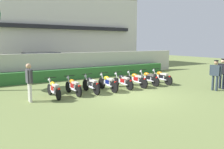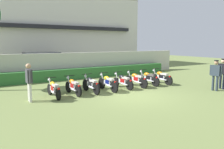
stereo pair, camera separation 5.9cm
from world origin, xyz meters
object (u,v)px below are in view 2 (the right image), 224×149
motorcycle_in_row_1 (73,86)px  motorcycle_in_row_7 (161,77)px  parked_car (44,63)px  motorcycle_in_row_4 (123,81)px  officer_1 (223,71)px  motorcycle_in_row_6 (148,78)px  motorcycle_in_row_2 (91,84)px  inspector_person (29,79)px  motorcycle_in_row_3 (108,83)px  motorcycle_in_row_0 (54,89)px  motorcycle_in_row_5 (136,79)px  officer_0 (216,73)px

motorcycle_in_row_1 → motorcycle_in_row_7: size_ratio=0.95×
parked_car → motorcycle_in_row_4: parked_car is taller
officer_1 → motorcycle_in_row_1: bearing=-14.7°
motorcycle_in_row_1 → motorcycle_in_row_6: size_ratio=0.97×
parked_car → motorcycle_in_row_2: 8.39m
parked_car → inspector_person: 9.06m
motorcycle_in_row_4 → motorcycle_in_row_6: size_ratio=0.99×
motorcycle_in_row_1 → officer_1: officer_1 is taller
motorcycle_in_row_3 → parked_car: bearing=6.8°
motorcycle_in_row_3 → motorcycle_in_row_6: motorcycle_in_row_3 is taller
motorcycle_in_row_0 → motorcycle_in_row_5: bearing=-91.0°
motorcycle_in_row_7 → motorcycle_in_row_5: bearing=85.4°
motorcycle_in_row_1 → motorcycle_in_row_3: size_ratio=0.94×
motorcycle_in_row_4 → officer_1: officer_1 is taller
parked_car → motorcycle_in_row_2: size_ratio=2.50×
motorcycle_in_row_7 → motorcycle_in_row_0: bearing=87.2°
motorcycle_in_row_2 → officer_0: size_ratio=1.10×
motorcycle_in_row_1 → motorcycle_in_row_4: (3.05, -0.06, -0.00)m
parked_car → motorcycle_in_row_3: bearing=-88.5°
parked_car → motorcycle_in_row_1: parked_car is taller
inspector_person → officer_1: officer_1 is taller
parked_car → inspector_person: size_ratio=2.69×
officer_0 → inspector_person: bearing=-26.6°
motorcycle_in_row_0 → motorcycle_in_row_6: size_ratio=0.99×
parked_car → motorcycle_in_row_6: bearing=-69.8°
motorcycle_in_row_2 → officer_1: size_ratio=1.07×
motorcycle_in_row_1 → officer_0: bearing=-117.7°
motorcycle_in_row_4 → officer_0: officer_0 is taller
motorcycle_in_row_3 → officer_0: bearing=-123.7°
motorcycle_in_row_4 → inspector_person: bearing=88.3°
motorcycle_in_row_4 → motorcycle_in_row_7: bearing=-95.8°
motorcycle_in_row_4 → motorcycle_in_row_1: bearing=84.8°
motorcycle_in_row_5 → officer_1: officer_1 is taller
motorcycle_in_row_5 → inspector_person: (-6.23, -0.21, 0.59)m
motorcycle_in_row_7 → inspector_person: inspector_person is taller
motorcycle_in_row_0 → motorcycle_in_row_1: size_ratio=1.02×
motorcycle_in_row_7 → parked_car: bearing=30.2°
parked_car → motorcycle_in_row_4: (2.34, -8.36, -0.50)m
motorcycle_in_row_3 → officer_1: bearing=-119.6°
officer_0 → parked_car: bearing=-69.8°
motorcycle_in_row_1 → motorcycle_in_row_4: 3.05m
motorcycle_in_row_0 → motorcycle_in_row_5: size_ratio=0.95×
motorcycle_in_row_4 → officer_1: 5.78m
motorcycle_in_row_1 → motorcycle_in_row_5: motorcycle_in_row_5 is taller
parked_car → motorcycle_in_row_4: bearing=-81.5°
motorcycle_in_row_3 → inspector_person: (-4.20, -0.15, 0.59)m
motorcycle_in_row_0 → inspector_person: inspector_person is taller
officer_1 → motorcycle_in_row_3: bearing=-20.2°
parked_car → motorcycle_in_row_5: parked_car is taller
motorcycle_in_row_0 → motorcycle_in_row_2: size_ratio=0.99×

